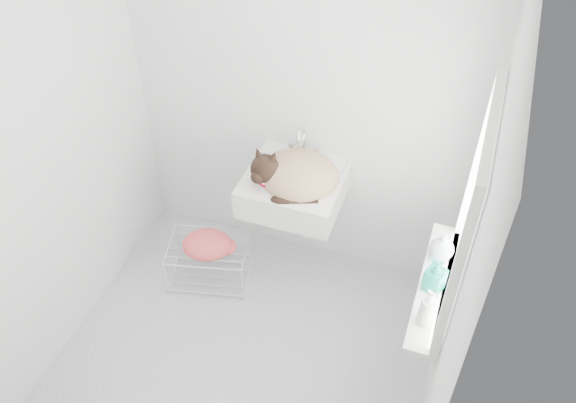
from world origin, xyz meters
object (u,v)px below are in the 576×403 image
(cat, at_px, (294,175))
(bottle_b, at_px, (432,288))
(wire_rack, at_px, (209,262))
(bottle_c, at_px, (440,256))
(sink, at_px, (293,178))
(bottle_a, at_px, (424,322))

(cat, xyz_separation_m, bottle_b, (0.94, -0.56, -0.04))
(wire_rack, xyz_separation_m, bottle_c, (1.47, -0.10, 0.70))
(cat, distance_m, bottle_c, 1.00)
(sink, height_order, bottle_a, sink)
(bottle_a, distance_m, bottle_b, 0.22)
(bottle_b, relative_size, bottle_c, 1.19)
(wire_rack, bearing_deg, sink, 25.64)
(bottle_b, bearing_deg, bottle_a, -90.00)
(sink, distance_m, bottle_c, 1.01)
(wire_rack, xyz_separation_m, bottle_b, (1.47, -0.33, 0.70))
(bottle_a, bearing_deg, bottle_b, 90.00)
(cat, bearing_deg, bottle_c, -25.71)
(wire_rack, distance_m, bottle_c, 1.63)
(sink, distance_m, wire_rack, 0.91)
(sink, xyz_separation_m, bottle_a, (0.95, -0.80, 0.00))
(bottle_a, bearing_deg, wire_rack, 159.54)
(bottle_c, bearing_deg, sink, 159.94)
(sink, bearing_deg, bottle_c, -20.06)
(wire_rack, relative_size, bottle_b, 2.56)
(bottle_b, height_order, bottle_c, bottle_b)
(cat, relative_size, bottle_b, 2.64)
(sink, height_order, wire_rack, sink)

